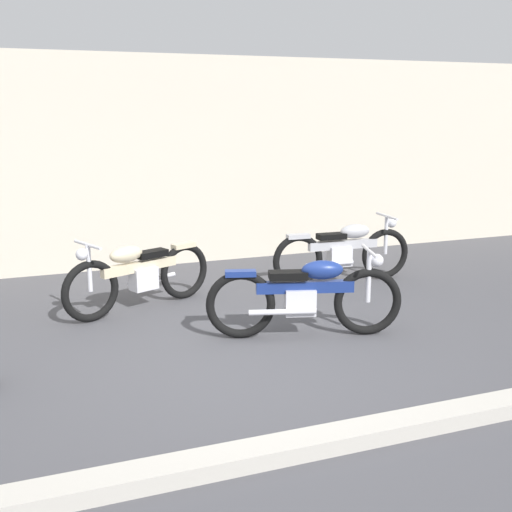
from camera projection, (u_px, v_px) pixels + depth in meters
name	position (u px, v px, depth m)	size (l,w,h in m)	color
ground_plane	(246.00, 362.00, 5.79)	(40.00, 40.00, 0.00)	#47474C
building_wall	(152.00, 162.00, 9.17)	(18.00, 0.30, 3.05)	beige
curb_strip	(324.00, 441.00, 4.30)	(18.00, 0.24, 0.12)	#B7B2A8
motorcycle_cream	(139.00, 274.00, 7.23)	(1.84, 0.93, 0.88)	black
motorcycle_blue	(306.00, 296.00, 6.36)	(1.96, 0.77, 0.90)	black
motorcycle_silver	(344.00, 251.00, 8.39)	(1.98, 0.55, 0.89)	black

